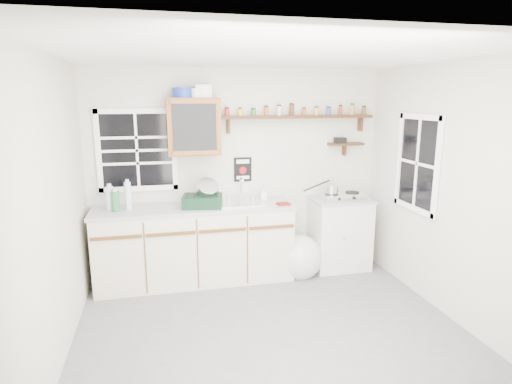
# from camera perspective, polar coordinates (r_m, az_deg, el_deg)

# --- Properties ---
(room) EXTENTS (3.64, 3.24, 2.54)m
(room) POSITION_cam_1_polar(r_m,az_deg,el_deg) (3.78, 2.17, -1.30)
(room) COLOR #59595C
(room) RESTS_ON ground
(main_cabinet) EXTENTS (2.31, 0.63, 0.92)m
(main_cabinet) POSITION_cam_1_polar(r_m,az_deg,el_deg) (5.14, -8.10, -6.83)
(main_cabinet) COLOR beige
(main_cabinet) RESTS_ON floor
(right_cabinet) EXTENTS (0.73, 0.57, 0.91)m
(right_cabinet) POSITION_cam_1_polar(r_m,az_deg,el_deg) (5.60, 11.00, -5.35)
(right_cabinet) COLOR beige
(right_cabinet) RESTS_ON floor
(sink) EXTENTS (0.52, 0.44, 0.29)m
(sink) POSITION_cam_1_polar(r_m,az_deg,el_deg) (5.08, -2.22, -1.41)
(sink) COLOR silver
(sink) RESTS_ON main_cabinet
(upper_cabinet) EXTENTS (0.60, 0.32, 0.65)m
(upper_cabinet) POSITION_cam_1_polar(r_m,az_deg,el_deg) (5.01, -8.32, 8.64)
(upper_cabinet) COLOR brown
(upper_cabinet) RESTS_ON wall_back
(upper_cabinet_clutter) EXTENTS (0.44, 0.24, 0.14)m
(upper_cabinet_clutter) POSITION_cam_1_polar(r_m,az_deg,el_deg) (5.00, -8.62, 13.03)
(upper_cabinet_clutter) COLOR #182D9D
(upper_cabinet_clutter) RESTS_ON upper_cabinet
(spice_shelf) EXTENTS (1.91, 0.18, 0.35)m
(spice_shelf) POSITION_cam_1_polar(r_m,az_deg,el_deg) (5.33, 5.61, 10.07)
(spice_shelf) COLOR black
(spice_shelf) RESTS_ON wall_back
(secondary_shelf) EXTENTS (0.45, 0.16, 0.24)m
(secondary_shelf) POSITION_cam_1_polar(r_m,az_deg,el_deg) (5.60, 11.65, 6.35)
(secondary_shelf) COLOR black
(secondary_shelf) RESTS_ON wall_back
(warning_sign) EXTENTS (0.22, 0.02, 0.30)m
(warning_sign) POSITION_cam_1_polar(r_m,az_deg,el_deg) (5.30, -1.78, 3.03)
(warning_sign) COLOR black
(warning_sign) RESTS_ON wall_back
(window_back) EXTENTS (0.93, 0.03, 0.98)m
(window_back) POSITION_cam_1_polar(r_m,az_deg,el_deg) (5.16, -15.59, 5.36)
(window_back) COLOR black
(window_back) RESTS_ON wall_back
(window_right) EXTENTS (0.03, 0.78, 1.08)m
(window_right) POSITION_cam_1_polar(r_m,az_deg,el_deg) (4.97, 20.75, 3.59)
(window_right) COLOR black
(window_right) RESTS_ON wall_back
(water_bottles) EXTENTS (0.27, 0.15, 0.34)m
(water_bottles) POSITION_cam_1_polar(r_m,az_deg,el_deg) (4.98, -17.97, -0.78)
(water_bottles) COLOR silver
(water_bottles) RESTS_ON main_cabinet
(dish_rack) EXTENTS (0.50, 0.41, 0.33)m
(dish_rack) POSITION_cam_1_polar(r_m,az_deg,el_deg) (4.94, -6.94, -0.73)
(dish_rack) COLOR black
(dish_rack) RESTS_ON main_cabinet
(soap_bottle) EXTENTS (0.09, 0.09, 0.17)m
(soap_bottle) POSITION_cam_1_polar(r_m,az_deg,el_deg) (5.22, 1.04, -0.18)
(soap_bottle) COLOR white
(soap_bottle) RESTS_ON main_cabinet
(rag) EXTENTS (0.16, 0.14, 0.02)m
(rag) POSITION_cam_1_polar(r_m,az_deg,el_deg) (5.02, 3.67, -1.59)
(rag) COLOR maroon
(rag) RESTS_ON main_cabinet
(hotplate) EXTENTS (0.58, 0.34, 0.08)m
(hotplate) POSITION_cam_1_polar(r_m,az_deg,el_deg) (5.46, 11.36, -0.49)
(hotplate) COLOR silver
(hotplate) RESTS_ON right_cabinet
(saucepan) EXTENTS (0.41, 0.23, 0.18)m
(saucepan) POSITION_cam_1_polar(r_m,az_deg,el_deg) (5.39, 9.96, 0.33)
(saucepan) COLOR silver
(saucepan) RESTS_ON hotplate
(trash_bag) EXTENTS (0.48, 0.43, 0.55)m
(trash_bag) POSITION_cam_1_polar(r_m,az_deg,el_deg) (5.33, 5.91, -8.67)
(trash_bag) COLOR silver
(trash_bag) RESTS_ON floor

